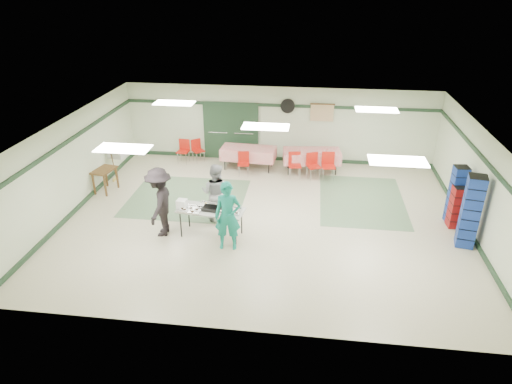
# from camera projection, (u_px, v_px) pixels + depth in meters

# --- Properties ---
(floor) EXTENTS (11.00, 11.00, 0.00)m
(floor) POSITION_uv_depth(u_px,v_px,m) (265.00, 218.00, 12.83)
(floor) COLOR beige
(floor) RESTS_ON ground
(ceiling) EXTENTS (11.00, 11.00, 0.00)m
(ceiling) POSITION_uv_depth(u_px,v_px,m) (266.00, 126.00, 11.66)
(ceiling) COLOR silver
(ceiling) RESTS_ON wall_back
(wall_back) EXTENTS (11.00, 0.00, 11.00)m
(wall_back) POSITION_uv_depth(u_px,v_px,m) (279.00, 125.00, 16.27)
(wall_back) COLOR beige
(wall_back) RESTS_ON floor
(wall_front) EXTENTS (11.00, 0.00, 11.00)m
(wall_front) POSITION_uv_depth(u_px,v_px,m) (238.00, 273.00, 8.22)
(wall_front) COLOR beige
(wall_front) RESTS_ON floor
(wall_left) EXTENTS (0.00, 9.00, 9.00)m
(wall_left) POSITION_uv_depth(u_px,v_px,m) (72.00, 165.00, 12.87)
(wall_left) COLOR beige
(wall_left) RESTS_ON floor
(wall_right) EXTENTS (0.00, 9.00, 9.00)m
(wall_right) POSITION_uv_depth(u_px,v_px,m) (479.00, 185.00, 11.62)
(wall_right) COLOR beige
(wall_right) RESTS_ON floor
(trim_back) EXTENTS (11.00, 0.06, 0.10)m
(trim_back) POSITION_uv_depth(u_px,v_px,m) (279.00, 105.00, 15.94)
(trim_back) COLOR #1E3823
(trim_back) RESTS_ON wall_back
(baseboard_back) EXTENTS (11.00, 0.06, 0.12)m
(baseboard_back) POSITION_uv_depth(u_px,v_px,m) (278.00, 158.00, 16.80)
(baseboard_back) COLOR #1E3823
(baseboard_back) RESTS_ON floor
(trim_left) EXTENTS (0.06, 9.00, 0.10)m
(trim_left) POSITION_uv_depth(u_px,v_px,m) (68.00, 141.00, 12.56)
(trim_left) COLOR #1E3823
(trim_left) RESTS_ON wall_back
(baseboard_left) EXTENTS (0.06, 9.00, 0.12)m
(baseboard_left) POSITION_uv_depth(u_px,v_px,m) (80.00, 205.00, 13.43)
(baseboard_left) COLOR #1E3823
(baseboard_left) RESTS_ON floor
(trim_right) EXTENTS (0.06, 9.00, 0.10)m
(trim_right) POSITION_uv_depth(u_px,v_px,m) (484.00, 160.00, 11.32)
(trim_right) COLOR #1E3823
(trim_right) RESTS_ON wall_back
(baseboard_right) EXTENTS (0.06, 9.00, 0.12)m
(baseboard_right) POSITION_uv_depth(u_px,v_px,m) (468.00, 229.00, 12.18)
(baseboard_right) COLOR #1E3823
(baseboard_right) RESTS_ON floor
(green_patch_a) EXTENTS (3.50, 3.00, 0.01)m
(green_patch_a) POSITION_uv_depth(u_px,v_px,m) (188.00, 198.00, 14.01)
(green_patch_a) COLOR slate
(green_patch_a) RESTS_ON floor
(green_patch_b) EXTENTS (2.50, 3.50, 0.01)m
(green_patch_b) POSITION_uv_depth(u_px,v_px,m) (362.00, 200.00, 13.85)
(green_patch_b) COLOR slate
(green_patch_b) RESTS_ON floor
(double_door_left) EXTENTS (0.90, 0.06, 2.10)m
(double_door_left) POSITION_uv_depth(u_px,v_px,m) (218.00, 131.00, 16.59)
(double_door_left) COLOR gray
(double_door_left) RESTS_ON floor
(double_door_right) EXTENTS (0.90, 0.06, 2.10)m
(double_door_right) POSITION_uv_depth(u_px,v_px,m) (244.00, 132.00, 16.49)
(double_door_right) COLOR gray
(double_door_right) RESTS_ON floor
(door_frame) EXTENTS (2.00, 0.03, 2.15)m
(door_frame) POSITION_uv_depth(u_px,v_px,m) (231.00, 131.00, 16.52)
(door_frame) COLOR #1E3823
(door_frame) RESTS_ON floor
(wall_fan) EXTENTS (0.50, 0.10, 0.50)m
(wall_fan) POSITION_uv_depth(u_px,v_px,m) (288.00, 106.00, 15.88)
(wall_fan) COLOR black
(wall_fan) RESTS_ON wall_back
(scroll_banner) EXTENTS (0.80, 0.02, 0.60)m
(scroll_banner) POSITION_uv_depth(u_px,v_px,m) (322.00, 113.00, 15.83)
(scroll_banner) COLOR #DDBA8A
(scroll_banner) RESTS_ON wall_back
(serving_table) EXTENTS (1.78, 0.90, 0.76)m
(serving_table) POSITION_uv_depth(u_px,v_px,m) (211.00, 211.00, 11.71)
(serving_table) COLOR #9D9E99
(serving_table) RESTS_ON floor
(sheet_tray_right) EXTENTS (0.59, 0.47, 0.02)m
(sheet_tray_right) POSITION_uv_depth(u_px,v_px,m) (230.00, 211.00, 11.59)
(sheet_tray_right) COLOR silver
(sheet_tray_right) RESTS_ON serving_table
(sheet_tray_mid) EXTENTS (0.57, 0.46, 0.02)m
(sheet_tray_mid) POSITION_uv_depth(u_px,v_px,m) (209.00, 206.00, 11.83)
(sheet_tray_mid) COLOR silver
(sheet_tray_mid) RESTS_ON serving_table
(sheet_tray_left) EXTENTS (0.62, 0.50, 0.02)m
(sheet_tray_left) POSITION_uv_depth(u_px,v_px,m) (190.00, 210.00, 11.65)
(sheet_tray_left) COLOR silver
(sheet_tray_left) RESTS_ON serving_table
(baking_pan) EXTENTS (0.53, 0.37, 0.08)m
(baking_pan) POSITION_uv_depth(u_px,v_px,m) (212.00, 208.00, 11.65)
(baking_pan) COLOR black
(baking_pan) RESTS_ON serving_table
(foam_box_stack) EXTENTS (0.27, 0.25, 0.23)m
(foam_box_stack) POSITION_uv_depth(u_px,v_px,m) (182.00, 204.00, 11.73)
(foam_box_stack) COLOR white
(foam_box_stack) RESTS_ON serving_table
(volunteer_teal) EXTENTS (0.68, 0.48, 1.77)m
(volunteer_teal) POSITION_uv_depth(u_px,v_px,m) (228.00, 216.00, 11.10)
(volunteer_teal) COLOR #138674
(volunteer_teal) RESTS_ON floor
(volunteer_grey) EXTENTS (0.89, 0.74, 1.66)m
(volunteer_grey) POSITION_uv_depth(u_px,v_px,m) (216.00, 193.00, 12.40)
(volunteer_grey) COLOR gray
(volunteer_grey) RESTS_ON floor
(volunteer_dark) EXTENTS (0.74, 1.23, 1.86)m
(volunteer_dark) POSITION_uv_depth(u_px,v_px,m) (160.00, 202.00, 11.68)
(volunteer_dark) COLOR black
(volunteer_dark) RESTS_ON floor
(dining_table_a) EXTENTS (2.01, 1.06, 0.77)m
(dining_table_a) POSITION_uv_depth(u_px,v_px,m) (312.00, 156.00, 15.63)
(dining_table_a) COLOR red
(dining_table_a) RESTS_ON floor
(dining_table_b) EXTENTS (1.92, 0.95, 0.77)m
(dining_table_b) POSITION_uv_depth(u_px,v_px,m) (248.00, 153.00, 15.88)
(dining_table_b) COLOR red
(dining_table_b) RESTS_ON floor
(chair_a) EXTENTS (0.54, 0.54, 0.88)m
(chair_a) POSITION_uv_depth(u_px,v_px,m) (313.00, 163.00, 15.13)
(chair_a) COLOR red
(chair_a) RESTS_ON floor
(chair_b) EXTENTS (0.46, 0.46, 0.87)m
(chair_b) POSITION_uv_depth(u_px,v_px,m) (295.00, 162.00, 15.21)
(chair_b) COLOR red
(chair_b) RESTS_ON floor
(chair_c) EXTENTS (0.47, 0.47, 0.92)m
(chair_c) POSITION_uv_depth(u_px,v_px,m) (328.00, 163.00, 15.07)
(chair_c) COLOR red
(chair_c) RESTS_ON floor
(chair_d) EXTENTS (0.42, 0.42, 0.81)m
(chair_d) POSITION_uv_depth(u_px,v_px,m) (244.00, 161.00, 15.41)
(chair_d) COLOR red
(chair_d) RESTS_ON floor
(chair_loose_a) EXTENTS (0.53, 0.53, 0.81)m
(chair_loose_a) POSITION_uv_depth(u_px,v_px,m) (197.00, 148.00, 16.55)
(chair_loose_a) COLOR red
(chair_loose_a) RESTS_ON floor
(chair_loose_b) EXTENTS (0.43, 0.43, 0.85)m
(chair_loose_b) POSITION_uv_depth(u_px,v_px,m) (184.00, 149.00, 16.43)
(chair_loose_b) COLOR red
(chair_loose_b) RESTS_ON floor
(crate_stack_blue_a) EXTENTS (0.49, 0.49, 1.91)m
(crate_stack_blue_a) POSITION_uv_depth(u_px,v_px,m) (471.00, 212.00, 11.16)
(crate_stack_blue_a) COLOR navy
(crate_stack_blue_a) RESTS_ON floor
(crate_stack_red) EXTENTS (0.39, 0.39, 1.19)m
(crate_stack_red) POSITION_uv_depth(u_px,v_px,m) (457.00, 207.00, 12.17)
(crate_stack_red) COLOR maroon
(crate_stack_red) RESTS_ON floor
(crate_stack_blue_b) EXTENTS (0.39, 0.39, 1.65)m
(crate_stack_blue_b) POSITION_uv_depth(u_px,v_px,m) (456.00, 195.00, 12.29)
(crate_stack_blue_b) COLOR navy
(crate_stack_blue_b) RESTS_ON floor
(printer_table) EXTENTS (0.65, 0.87, 0.74)m
(printer_table) POSITION_uv_depth(u_px,v_px,m) (104.00, 173.00, 14.17)
(printer_table) COLOR brown
(printer_table) RESTS_ON floor
(office_printer) EXTENTS (0.53, 0.48, 0.38)m
(office_printer) POSITION_uv_depth(u_px,v_px,m) (117.00, 152.00, 14.98)
(office_printer) COLOR #B7B7B2
(office_printer) RESTS_ON printer_table
(broom) EXTENTS (0.05, 0.20, 1.22)m
(broom) POSITION_uv_depth(u_px,v_px,m) (113.00, 162.00, 14.93)
(broom) COLOR brown
(broom) RESTS_ON floor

